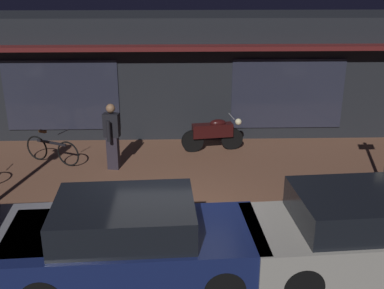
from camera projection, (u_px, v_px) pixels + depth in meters
The scene contains 8 objects.
ground_plane at pixel (175, 233), 9.18m from camera, with size 60.00×60.00×0.00m, color black.
sidewalk_slab at pixel (176, 169), 11.96m from camera, with size 18.00×4.00×0.15m, color brown.
storefront_building at pixel (175, 74), 14.53m from camera, with size 18.00×3.30×3.60m.
motorcycle at pixel (214, 133), 12.81m from camera, with size 1.70×0.57×0.97m.
bicycle_parked at pixel (52, 150), 12.01m from camera, with size 1.51×0.76×0.91m.
person_photographer at pixel (112, 135), 11.49m from camera, with size 0.41×0.62×1.67m.
parked_car_far at pixel (132, 241), 7.60m from camera, with size 4.19×1.97×1.42m.
parked_car_across at pixel (365, 232), 7.88m from camera, with size 4.21×2.04×1.42m.
Camera 1 is at (0.11, -8.00, 4.82)m, focal length 44.04 mm.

